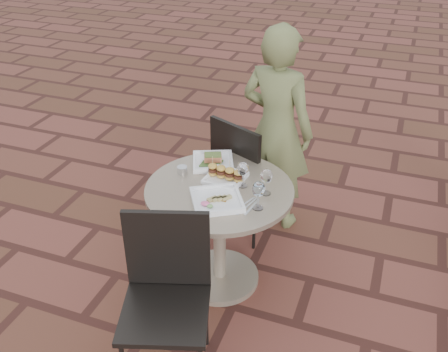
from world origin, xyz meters
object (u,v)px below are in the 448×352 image
(chair_far, at_px, (245,169))
(diner, at_px, (276,130))
(cafe_table, at_px, (220,221))
(plate_sliders, at_px, (225,175))
(plate_tuna, at_px, (217,200))
(plate_salmon, at_px, (213,161))
(chair_near, at_px, (166,285))

(chair_far, relative_size, diner, 0.61)
(cafe_table, distance_m, plate_sliders, 0.30)
(chair_far, xyz_separation_m, plate_sliders, (0.02, -0.46, 0.22))
(plate_tuna, bearing_deg, plate_salmon, 114.26)
(plate_salmon, distance_m, plate_sliders, 0.22)
(chair_far, relative_size, chair_near, 1.00)
(diner, height_order, plate_tuna, diner)
(plate_salmon, relative_size, plate_tuna, 0.87)
(diner, bearing_deg, chair_far, 72.72)
(chair_near, height_order, diner, diner)
(chair_far, height_order, diner, diner)
(plate_tuna, bearing_deg, plate_sliders, 98.56)
(chair_near, bearing_deg, chair_far, 71.26)
(cafe_table, relative_size, chair_near, 0.97)
(chair_far, xyz_separation_m, plate_salmon, (-0.12, -0.30, 0.20))
(diner, distance_m, plate_salmon, 0.62)
(cafe_table, bearing_deg, diner, 80.77)
(chair_near, relative_size, diner, 0.61)
(diner, relative_size, plate_salmon, 4.55)
(chair_near, height_order, plate_sliders, chair_near)
(cafe_table, xyz_separation_m, plate_sliders, (0.00, 0.10, 0.28))
(cafe_table, xyz_separation_m, chair_near, (-0.03, -0.69, 0.07))
(plate_sliders, bearing_deg, plate_salmon, 132.31)
(plate_salmon, relative_size, plate_sliders, 1.37)
(plate_sliders, bearing_deg, diner, 79.75)
(plate_salmon, bearing_deg, diner, 63.54)
(chair_near, bearing_deg, cafe_table, 69.30)
(chair_near, height_order, plate_salmon, chair_near)
(chair_far, height_order, plate_tuna, chair_far)
(diner, relative_size, plate_tuna, 3.98)
(chair_near, bearing_deg, plate_tuna, 64.46)
(chair_near, height_order, plate_tuna, chair_near)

